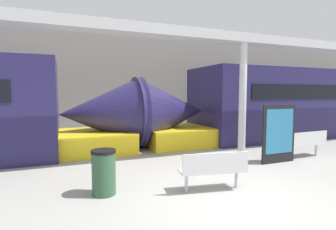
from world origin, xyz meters
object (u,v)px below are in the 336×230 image
(train_left, at_px, (326,103))
(poster_board, at_px, (279,134))
(bench_near, at_px, (214,168))
(trash_bin, at_px, (104,172))
(support_column_near, at_px, (243,100))
(bench_far, at_px, (304,142))

(train_left, distance_m, poster_board, 7.73)
(bench_near, bearing_deg, trash_bin, 172.74)
(poster_board, xyz_separation_m, support_column_near, (-0.39, 1.19, 0.95))
(trash_bin, xyz_separation_m, support_column_near, (4.70, 1.75, 1.35))
(trash_bin, distance_m, support_column_near, 5.19)
(bench_near, bearing_deg, bench_far, 28.28)
(trash_bin, bearing_deg, train_left, 19.55)
(bench_near, distance_m, support_column_near, 3.75)
(bench_near, height_order, poster_board, poster_board)
(train_left, distance_m, support_column_near, 7.59)
(bench_far, xyz_separation_m, support_column_near, (-1.60, 1.02, 1.31))
(train_left, distance_m, trash_bin, 12.64)
(train_left, relative_size, bench_far, 11.42)
(bench_near, bearing_deg, poster_board, 32.34)
(bench_near, xyz_separation_m, poster_board, (2.95, 1.22, 0.37))
(trash_bin, relative_size, support_column_near, 0.25)
(bench_far, bearing_deg, train_left, 30.04)
(train_left, height_order, bench_near, train_left)
(trash_bin, bearing_deg, bench_far, 6.56)
(bench_far, xyz_separation_m, trash_bin, (-6.31, -0.73, -0.04))
(poster_board, bearing_deg, bench_near, -157.52)
(poster_board, height_order, support_column_near, support_column_near)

